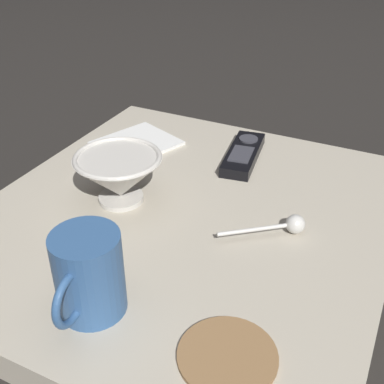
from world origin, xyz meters
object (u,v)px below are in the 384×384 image
at_px(folded_napkin, 136,143).
at_px(teaspoon, 289,225).
at_px(tv_remote_near, 243,154).
at_px(coffee_mug, 88,275).
at_px(cereal_bowl, 119,176).
at_px(drink_coaster, 227,356).

bearing_deg(folded_napkin, teaspoon, -112.76).
bearing_deg(tv_remote_near, folded_napkin, 100.07).
bearing_deg(coffee_mug, folded_napkin, 24.70).
bearing_deg(folded_napkin, coffee_mug, -155.30).
xyz_separation_m(coffee_mug, tv_remote_near, (0.42, -0.03, -0.04)).
xyz_separation_m(cereal_bowl, tv_remote_near, (0.21, -0.12, -0.03)).
relative_size(coffee_mug, teaspoon, 1.09).
bearing_deg(drink_coaster, cereal_bowl, 52.22).
xyz_separation_m(coffee_mug, drink_coaster, (0.00, -0.17, -0.05)).
height_order(coffee_mug, drink_coaster, coffee_mug).
relative_size(tv_remote_near, folded_napkin, 0.92).
relative_size(folded_napkin, drink_coaster, 1.63).
distance_m(coffee_mug, drink_coaster, 0.18).
bearing_deg(cereal_bowl, teaspoon, -82.92).
height_order(tv_remote_near, folded_napkin, tv_remote_near).
bearing_deg(cereal_bowl, folded_napkin, 24.44).
bearing_deg(drink_coaster, tv_remote_near, 18.94).
relative_size(cereal_bowl, tv_remote_near, 0.84).
xyz_separation_m(cereal_bowl, drink_coaster, (-0.21, -0.27, -0.04)).
distance_m(cereal_bowl, folded_napkin, 0.20).
distance_m(cereal_bowl, coffee_mug, 0.23).
bearing_deg(folded_napkin, drink_coaster, -137.80).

